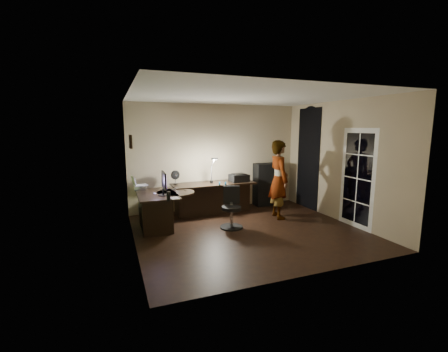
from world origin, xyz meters
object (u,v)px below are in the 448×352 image
object	(u,v)px
desk_left	(157,211)
desk_right	(213,198)
monitor	(163,187)
person	(279,180)
office_chair	(231,208)
cabinet	(268,184)

from	to	relation	value
desk_left	desk_right	bearing A→B (deg)	23.79
monitor	person	bearing A→B (deg)	1.58
desk_right	office_chair	distance (m)	1.20
cabinet	person	size ratio (longest dim) A/B	0.63
monitor	cabinet	bearing A→B (deg)	22.64
desk_left	cabinet	distance (m)	3.27
desk_right	monitor	xyz separation A→B (m)	(-1.37, -0.85, 0.53)
desk_right	monitor	size ratio (longest dim) A/B	3.87
monitor	person	distance (m)	2.67
office_chair	person	xyz separation A→B (m)	(1.31, 0.30, 0.48)
monitor	office_chair	xyz separation A→B (m)	(1.36, -0.35, -0.48)
desk_left	office_chair	bearing A→B (deg)	-20.82
office_chair	monitor	bearing A→B (deg)	-172.53
desk_left	office_chair	xyz separation A→B (m)	(1.46, -0.57, 0.06)
desk_right	monitor	world-z (taller)	monitor
cabinet	person	xyz separation A→B (m)	(-0.37, -1.16, 0.34)
desk_left	monitor	bearing A→B (deg)	-65.46
monitor	person	size ratio (longest dim) A/B	0.29
desk_left	monitor	world-z (taller)	monitor
cabinet	monitor	distance (m)	3.26
desk_left	desk_right	world-z (taller)	desk_right
desk_right	cabinet	size ratio (longest dim) A/B	1.77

